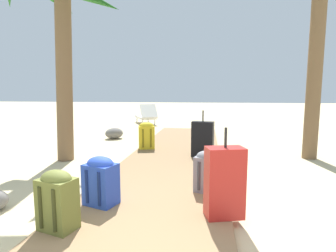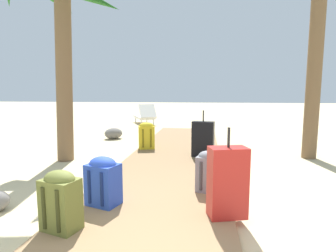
{
  "view_description": "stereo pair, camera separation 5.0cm",
  "coord_description": "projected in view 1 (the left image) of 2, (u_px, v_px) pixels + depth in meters",
  "views": [
    {
      "loc": [
        0.58,
        -1.27,
        1.21
      ],
      "look_at": [
        -0.2,
        3.95,
        0.55
      ],
      "focal_mm": 28.15,
      "sensor_mm": 36.0,
      "label": 1
    },
    {
      "loc": [
        0.53,
        -1.28,
        1.21
      ],
      "look_at": [
        -0.2,
        3.95,
        0.55
      ],
      "focal_mm": 28.15,
      "sensor_mm": 36.0,
      "label": 2
    }
  ],
  "objects": [
    {
      "name": "boardwalk",
      "position": [
        176.0,
        155.0,
        5.0
      ],
      "size": [
        1.63,
        7.18,
        0.08
      ],
      "primitive_type": "cube",
      "color": "olive",
      "rests_on": "ground"
    },
    {
      "name": "backpack_yellow",
      "position": [
        147.0,
        135.0,
        5.37
      ],
      "size": [
        0.36,
        0.29,
        0.54
      ],
      "color": "gold",
      "rests_on": "boardwalk"
    },
    {
      "name": "backpack_blue",
      "position": [
        101.0,
        179.0,
        2.67
      ],
      "size": [
        0.37,
        0.31,
        0.5
      ],
      "color": "#2847B7",
      "rests_on": "boardwalk"
    },
    {
      "name": "rock_left_far",
      "position": [
        114.0,
        133.0,
        7.02
      ],
      "size": [
        0.62,
        0.62,
        0.29
      ],
      "primitive_type": "ellipsoid",
      "rotation": [
        0.0,
        0.0,
        2.37
      ],
      "color": "slate",
      "rests_on": "ground"
    },
    {
      "name": "suitcase_red",
      "position": [
        224.0,
        182.0,
        2.39
      ],
      "size": [
        0.38,
        0.28,
        0.83
      ],
      "color": "red",
      "rests_on": "boardwalk"
    },
    {
      "name": "backpack_olive",
      "position": [
        57.0,
        198.0,
        2.17
      ],
      "size": [
        0.34,
        0.28,
        0.51
      ],
      "color": "olive",
      "rests_on": "boardwalk"
    },
    {
      "name": "palm_tree_near_left",
      "position": [
        59.0,
        3.0,
        4.56
      ],
      "size": [
        2.21,
        2.31,
        3.6
      ],
      "color": "brown",
      "rests_on": "ground"
    },
    {
      "name": "backpack_grey",
      "position": [
        207.0,
        170.0,
        3.01
      ],
      "size": [
        0.32,
        0.27,
        0.48
      ],
      "color": "slate",
      "rests_on": "boardwalk"
    },
    {
      "name": "ground_plane",
      "position": [
        170.0,
        168.0,
        4.3
      ],
      "size": [
        60.0,
        60.0,
        0.0
      ],
      "primitive_type": "plane",
      "color": "#CCB789"
    },
    {
      "name": "suitcase_black",
      "position": [
        203.0,
        139.0,
        4.68
      ],
      "size": [
        0.41,
        0.24,
        0.83
      ],
      "color": "black",
      "rests_on": "boardwalk"
    },
    {
      "name": "lounge_chair",
      "position": [
        146.0,
        116.0,
        10.36
      ],
      "size": [
        1.21,
        1.64,
        0.8
      ],
      "color": "white",
      "rests_on": "ground"
    }
  ]
}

